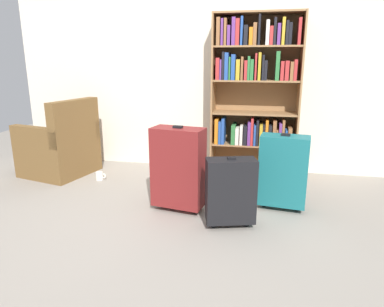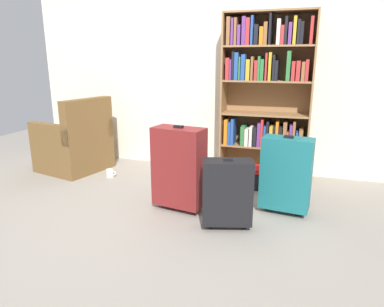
# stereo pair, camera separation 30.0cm
# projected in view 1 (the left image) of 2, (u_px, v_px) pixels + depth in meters

# --- Properties ---
(ground_plane) EXTENTS (8.04, 8.04, 0.00)m
(ground_plane) POSITION_uv_depth(u_px,v_px,m) (153.00, 228.00, 2.84)
(ground_plane) COLOR gray
(back_wall) EXTENTS (4.59, 0.10, 2.60)m
(back_wall) POSITION_uv_depth(u_px,v_px,m) (196.00, 63.00, 4.22)
(back_wall) COLOR beige
(back_wall) RESTS_ON ground
(bookshelf) EXTENTS (0.98, 0.33, 1.83)m
(bookshelf) POSITION_uv_depth(u_px,v_px,m) (255.00, 89.00, 3.93)
(bookshelf) COLOR olive
(bookshelf) RESTS_ON ground
(armchair) EXTENTS (0.84, 0.84, 0.90)m
(armchair) POSITION_uv_depth(u_px,v_px,m) (61.00, 148.00, 4.13)
(armchair) COLOR brown
(armchair) RESTS_ON ground
(mug) EXTENTS (0.12, 0.08, 0.10)m
(mug) POSITION_uv_depth(u_px,v_px,m) (100.00, 176.00, 3.98)
(mug) COLOR white
(mug) RESTS_ON ground
(storage_box) EXTENTS (0.39, 0.24, 0.23)m
(storage_box) POSITION_uv_depth(u_px,v_px,m) (248.00, 175.00, 3.79)
(storage_box) COLOR black
(storage_box) RESTS_ON ground
(suitcase_black) EXTENTS (0.43, 0.29, 0.60)m
(suitcase_black) POSITION_uv_depth(u_px,v_px,m) (231.00, 191.00, 2.80)
(suitcase_black) COLOR black
(suitcase_black) RESTS_ON ground
(suitcase_dark_red) EXTENTS (0.49, 0.30, 0.78)m
(suitcase_dark_red) POSITION_uv_depth(u_px,v_px,m) (178.00, 167.00, 3.10)
(suitcase_dark_red) COLOR maroon
(suitcase_dark_red) RESTS_ON ground
(suitcase_teal) EXTENTS (0.45, 0.27, 0.71)m
(suitcase_teal) POSITION_uv_depth(u_px,v_px,m) (283.00, 171.00, 3.13)
(suitcase_teal) COLOR #19666B
(suitcase_teal) RESTS_ON ground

